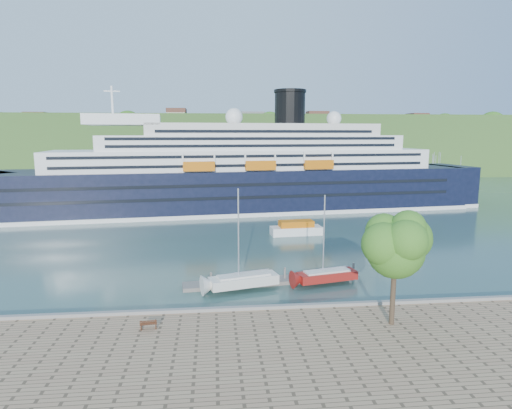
{
  "coord_description": "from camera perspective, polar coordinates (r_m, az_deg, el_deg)",
  "views": [
    {
      "loc": [
        -6.16,
        -36.49,
        16.58
      ],
      "look_at": [
        0.48,
        30.0,
        5.58
      ],
      "focal_mm": 30.0,
      "sensor_mm": 36.0,
      "label": 1
    }
  ],
  "objects": [
    {
      "name": "quay_coping",
      "position": [
        39.91,
        3.73,
        -13.42
      ],
      "size": [
        220.0,
        0.5,
        0.3
      ],
      "primitive_type": "cube",
      "color": "slate",
      "rests_on": "promenade"
    },
    {
      "name": "ground",
      "position": [
        40.55,
        3.66,
        -14.81
      ],
      "size": [
        400.0,
        400.0,
        0.0
      ],
      "primitive_type": "plane",
      "color": "#284844",
      "rests_on": "ground"
    },
    {
      "name": "cruise_ship",
      "position": [
        92.52,
        -2.91,
        7.17
      ],
      "size": [
        117.64,
        29.01,
        26.16
      ],
      "primitive_type": null,
      "rotation": [
        0.0,
        0.0,
        0.1
      ],
      "color": "black",
      "rests_on": "ground"
    },
    {
      "name": "sailboat_white_near",
      "position": [
        45.33,
        -1.66,
        -5.1
      ],
      "size": [
        8.48,
        4.27,
        10.55
      ],
      "primitive_type": null,
      "rotation": [
        0.0,
        0.0,
        0.26
      ],
      "color": "silver",
      "rests_on": "ground"
    },
    {
      "name": "floating_pontoon",
      "position": [
        48.98,
        1.46,
        -10.18
      ],
      "size": [
        18.96,
        4.32,
        0.42
      ],
      "primitive_type": null,
      "rotation": [
        0.0,
        0.0,
        0.11
      ],
      "color": "gray",
      "rests_on": "ground"
    },
    {
      "name": "promenade_tree",
      "position": [
        36.81,
        17.99,
        -7.53
      ],
      "size": [
        6.26,
        6.26,
        10.37
      ],
      "primitive_type": null,
      "color": "#30651A",
      "rests_on": "promenade"
    },
    {
      "name": "sailboat_red",
      "position": [
        47.87,
        9.57,
        -5.0
      ],
      "size": [
        7.74,
        3.62,
        9.65
      ],
      "primitive_type": null,
      "rotation": [
        0.0,
        0.0,
        0.21
      ],
      "color": "maroon",
      "rests_on": "ground"
    },
    {
      "name": "park_bench",
      "position": [
        36.93,
        -14.15,
        -15.15
      ],
      "size": [
        1.45,
        0.73,
        0.89
      ],
      "primitive_type": null,
      "rotation": [
        0.0,
        0.0,
        0.12
      ],
      "color": "#492715",
      "rests_on": "promenade"
    },
    {
      "name": "tender_launch",
      "position": [
        71.77,
        5.37,
        -3.08
      ],
      "size": [
        8.76,
        3.57,
        2.37
      ],
      "primitive_type": null,
      "rotation": [
        0.0,
        0.0,
        0.08
      ],
      "color": "#C8630B",
      "rests_on": "ground"
    },
    {
      "name": "far_hillside",
      "position": [
        181.65,
        -3.79,
        7.88
      ],
      "size": [
        400.0,
        50.0,
        24.0
      ],
      "primitive_type": "cube",
      "color": "#315622",
      "rests_on": "ground"
    }
  ]
}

